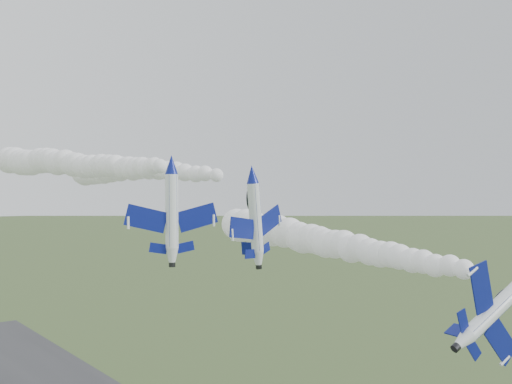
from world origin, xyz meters
The scene contains 5 objects.
smoke_trail_jet_lead centered at (16.30, 23.09, 35.10)m, with size 5.73×60.30×5.73m, color white, non-canonical shape.
jet_pair_left centered at (-10.16, 20.63, 45.37)m, with size 10.73×12.50×3.12m.
smoke_trail_jet_pair_left centered at (-2.66, 53.07, 45.94)m, with size 5.32×60.61×5.32m, color white, non-canonical shape.
jet_pair_right centered at (1.21, 20.25, 44.49)m, with size 11.12×13.03×3.36m.
smoke_trail_jet_pair_right centered at (-6.96, 49.13, 46.26)m, with size 4.78×53.05×4.78m, color white, non-canonical shape.
Camera 1 is at (-42.72, -35.56, 42.27)m, focal length 40.00 mm.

